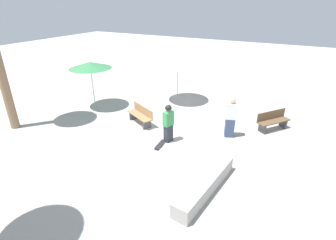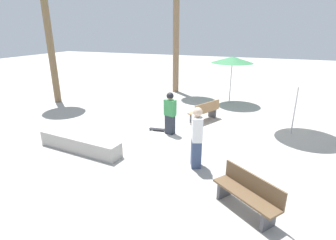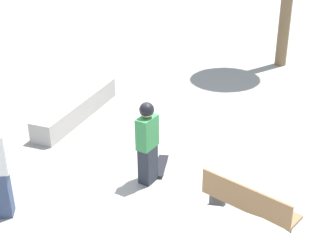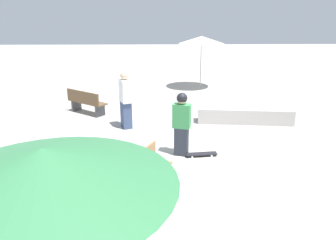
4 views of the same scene
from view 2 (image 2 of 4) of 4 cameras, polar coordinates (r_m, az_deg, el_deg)
ground_plane at (r=10.42m, az=-3.47°, el=-2.19°), size 60.00×60.00×0.00m
skater_main at (r=9.78m, az=0.45°, el=1.80°), size 0.48×0.35×1.62m
skateboard at (r=10.32m, az=-1.95°, el=-2.04°), size 0.82×0.29×0.07m
concrete_ledge at (r=9.08m, az=-18.65°, el=-4.92°), size 3.09×0.87×0.49m
bench_near at (r=6.14m, az=16.88°, el=-15.09°), size 1.54×1.32×0.85m
bench_far at (r=11.45m, az=7.97°, el=1.89°), size 1.10×1.63×0.85m
shade_umbrella_white at (r=10.65m, az=26.91°, el=8.81°), size 2.34×2.34×2.49m
shade_umbrella_green at (r=14.23m, az=13.85°, el=12.61°), size 2.16×2.16×2.46m
bystander_watching at (r=7.45m, az=6.24°, el=-3.88°), size 0.43×0.55×1.79m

